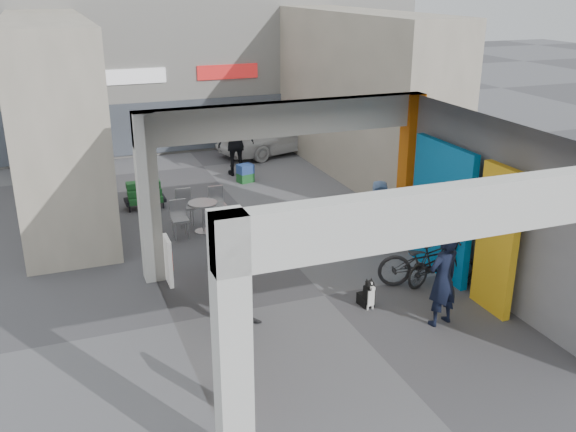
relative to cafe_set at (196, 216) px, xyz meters
name	(u,v)px	position (x,y,z in m)	size (l,w,h in m)	color
ground	(324,296)	(1.52, -4.50, -0.33)	(90.00, 90.00, 0.00)	#5E5E63
arcade_canopy	(374,194)	(2.06, -5.32, 1.98)	(6.40, 6.45, 6.40)	silver
far_building	(172,34)	(1.52, 9.49, 3.67)	(18.00, 4.08, 8.00)	white
plaza_bldg_left	(54,116)	(-2.98, 3.00, 2.17)	(2.00, 9.00, 5.00)	#BBAF9B
plaza_bldg_right	(361,95)	(6.02, 3.00, 2.17)	(2.00, 9.00, 5.00)	#BBAF9B
bollard_left	(209,247)	(-0.22, -2.24, 0.09)	(0.09, 0.09, 0.83)	gray
bollard_center	(279,234)	(1.42, -2.16, 0.13)	(0.09, 0.09, 0.91)	gray
bollard_right	(346,225)	(3.12, -2.16, 0.10)	(0.09, 0.09, 0.84)	gray
advert_board_near	(228,379)	(-1.23, -7.26, 0.18)	(0.18, 0.56, 1.00)	white
advert_board_far	(168,260)	(-1.23, -2.84, 0.18)	(0.10, 0.55, 1.00)	white
cafe_set	(196,216)	(0.00, 0.00, 0.00)	(1.52, 1.23, 0.92)	#A1A2A6
produce_stand	(145,198)	(-0.95, 2.00, -0.04)	(1.08, 0.59, 0.71)	black
crate_stack	(245,173)	(2.32, 3.30, -0.05)	(0.53, 0.46, 0.56)	#175323
border_collie	(368,295)	(2.10, -5.21, -0.08)	(0.23, 0.45, 0.62)	black
man_with_dog	(443,279)	(3.03, -6.23, 0.56)	(0.64, 0.42, 1.77)	black
man_back_turned	(246,278)	(-0.26, -5.08, 0.62)	(0.92, 0.72, 1.89)	#38383A
man_elderly	(379,212)	(3.79, -2.47, 0.44)	(0.75, 0.49, 1.54)	#5978AD
man_crates	(236,144)	(2.30, 4.15, 0.67)	(1.17, 0.49, 2.00)	black
bicycle_front	(427,262)	(3.64, -4.81, 0.20)	(0.70, 2.00, 1.05)	black
bicycle_rear	(434,263)	(3.82, -4.78, 0.12)	(0.42, 1.48, 0.89)	black
white_van	(275,133)	(4.37, 6.31, 0.40)	(1.70, 4.24, 1.44)	silver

